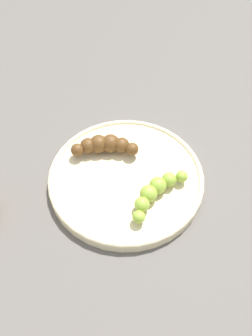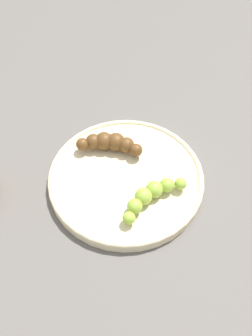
% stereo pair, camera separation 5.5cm
% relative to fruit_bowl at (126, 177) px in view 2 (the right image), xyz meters
% --- Properties ---
extents(ground_plane, '(2.40, 2.40, 0.00)m').
position_rel_fruit_bowl_xyz_m(ground_plane, '(0.00, 0.00, -0.01)').
color(ground_plane, '#56514C').
extents(fruit_bowl, '(0.28, 0.28, 0.02)m').
position_rel_fruit_bowl_xyz_m(fruit_bowl, '(0.00, 0.00, 0.00)').
color(fruit_bowl, beige).
rests_on(fruit_bowl, ground_plane).
extents(banana_green, '(0.05, 0.13, 0.03)m').
position_rel_fruit_bowl_xyz_m(banana_green, '(-0.07, -0.01, 0.02)').
color(banana_green, '#8CAD38').
rests_on(banana_green, fruit_bowl).
extents(banana_overripe, '(0.09, 0.10, 0.04)m').
position_rel_fruit_bowl_xyz_m(banana_overripe, '(0.07, -0.01, 0.02)').
color(banana_overripe, '#593819').
rests_on(banana_overripe, fruit_bowl).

